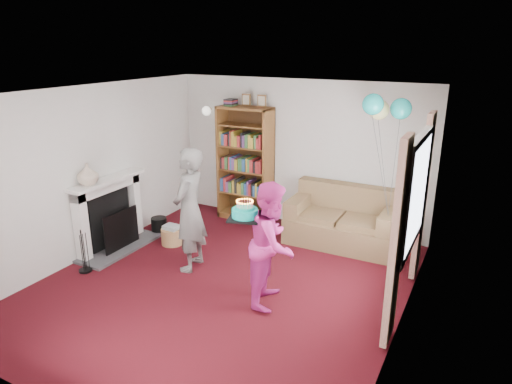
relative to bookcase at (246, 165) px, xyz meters
The scene contains 16 objects.
ground 2.66m from the bookcase, 68.50° to the right, with size 5.00×5.00×0.00m, color #34070D.
wall_back 0.97m from the bookcase, 12.85° to the left, with size 4.50×0.02×2.50m, color silver.
wall_left 2.68m from the bookcase, 120.43° to the right, with size 0.02×5.00×2.50m, color silver.
wall_right 3.92m from the bookcase, 36.02° to the right, with size 0.02×5.00×2.50m, color silver.
ceiling 2.90m from the bookcase, 68.50° to the right, with size 4.50×5.00×0.01m, color white.
fireplace 2.47m from the bookcase, 119.21° to the right, with size 0.55×1.80×1.12m.
window_bay 3.55m from the bookcase, 28.68° to the right, with size 0.14×2.02×2.20m.
wall_sconce 1.23m from the bookcase, behind, with size 0.16×0.23×0.16m.
bookcase is the anchor object (origin of this frame).
sofa 2.02m from the bookcase, ahead, with size 1.70×0.90×0.90m.
wicker_basket 1.85m from the bookcase, 107.07° to the right, with size 0.34×0.34×0.32m.
person_striped 2.10m from the bookcase, 82.83° to the right, with size 0.64×0.42×1.74m, color black.
person_magenta 2.86m from the bookcase, 54.78° to the right, with size 0.75×0.58×1.54m, color #C2267F.
birthday_cake 2.82m from the bookcase, 61.34° to the right, with size 0.37×0.37×0.22m.
balloons 2.79m from the bookcase, 12.59° to the right, with size 0.61×0.67×1.76m.
mantel_vase 2.75m from the bookcase, 116.31° to the right, with size 0.30×0.30×0.31m, color beige.
Camera 1 is at (2.89, -4.54, 3.07)m, focal length 32.00 mm.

